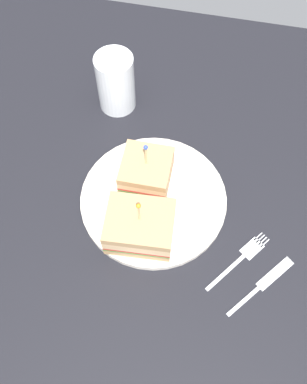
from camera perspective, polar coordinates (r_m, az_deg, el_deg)
ground_plane at (r=72.72cm, az=0.00°, el=-1.54°), size 94.85×94.85×2.00cm
plate at (r=71.33cm, az=0.00°, el=-0.98°), size 24.26×24.26×1.12cm
sandwich_half_front at (r=70.51cm, az=-0.96°, el=2.82°), size 8.12×8.11×9.66cm
sandwich_half_back at (r=65.53cm, az=-1.83°, el=-4.63°), size 8.92×10.81×10.25cm
drink_glass at (r=79.83cm, az=-5.03°, el=14.14°), size 6.84×6.84×11.33cm
fork at (r=69.23cm, az=11.97°, el=-8.29°), size 11.34×8.91×0.35cm
knife at (r=68.50cm, az=14.53°, el=-11.65°), size 11.20×9.38×0.35cm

